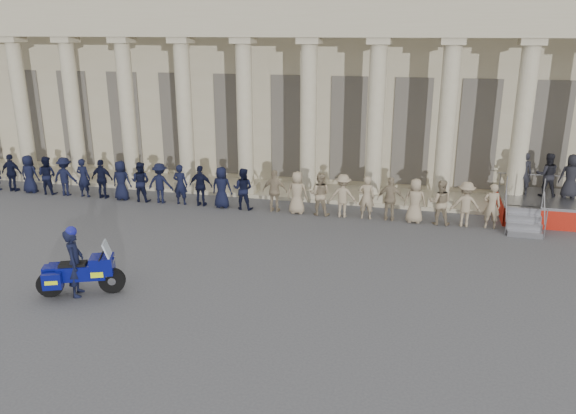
{
  "coord_description": "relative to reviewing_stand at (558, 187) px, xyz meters",
  "views": [
    {
      "loc": [
        5.87,
        -13.38,
        6.53
      ],
      "look_at": [
        2.05,
        1.79,
        1.6
      ],
      "focal_mm": 35.0,
      "sensor_mm": 36.0,
      "label": 1
    }
  ],
  "objects": [
    {
      "name": "reviewing_stand",
      "position": [
        0.0,
        0.0,
        0.0
      ],
      "size": [
        3.85,
        3.79,
        2.36
      ],
      "color": "gray",
      "rests_on": "ground"
    },
    {
      "name": "building",
      "position": [
        -10.51,
        7.05,
        3.35
      ],
      "size": [
        40.0,
        12.5,
        9.0
      ],
      "color": "tan",
      "rests_on": "ground"
    },
    {
      "name": "motorcycle",
      "position": [
        -13.01,
        -9.57,
        -0.56
      ],
      "size": [
        2.1,
        1.3,
        1.42
      ],
      "rotation": [
        0.0,
        0.0,
        0.39
      ],
      "color": "black",
      "rests_on": "ground"
    },
    {
      "name": "officer_rank",
      "position": [
        -12.89,
        -1.63,
        -0.38
      ],
      "size": [
        21.74,
        0.6,
        1.6
      ],
      "color": "black",
      "rests_on": "ground"
    },
    {
      "name": "rider",
      "position": [
        -13.12,
        -9.62,
        -0.25
      ],
      "size": [
        0.64,
        0.77,
        1.88
      ],
      "rotation": [
        0.0,
        0.0,
        1.96
      ],
      "color": "black",
      "rests_on": "ground"
    },
    {
      "name": "ground",
      "position": [
        -10.51,
        -7.69,
        -1.18
      ],
      "size": [
        90.0,
        90.0,
        0.0
      ],
      "primitive_type": "plane",
      "color": "#454547",
      "rests_on": "ground"
    }
  ]
}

